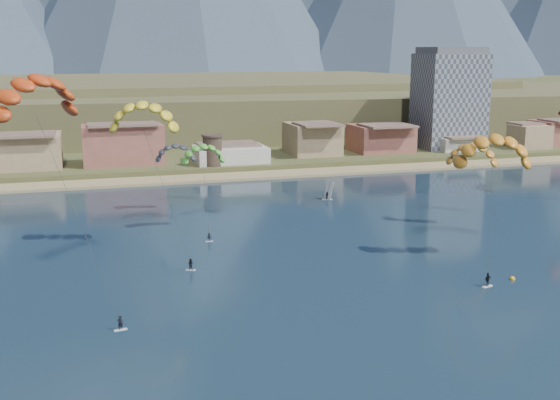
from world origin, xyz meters
name	(u,v)px	position (x,y,z in m)	size (l,w,h in m)	color
ground	(359,342)	(0.00, 0.00, 0.00)	(2400.00, 2400.00, 0.00)	#0D1D30
beach	(200,178)	(0.00, 106.00, 0.25)	(2200.00, 12.00, 0.90)	tan
land	(112,89)	(0.00, 560.00, 0.00)	(2200.00, 900.00, 4.00)	brown
foothills	(200,106)	(22.39, 232.47, 9.08)	(940.00, 210.00, 18.00)	brown
town	(39,147)	(-40.00, 122.00, 8.00)	(400.00, 24.00, 12.00)	silver
apartment_tower	(449,99)	(85.00, 128.00, 17.82)	(20.00, 16.00, 32.00)	gray
watchtower	(212,150)	(5.00, 114.00, 6.37)	(5.82, 5.82, 8.60)	#47382D
kitesurfer_red	(34,90)	(-34.30, 21.96, 28.07)	(15.63, 17.02, 31.90)	silver
kitesurfer_yellow	(143,112)	(-19.09, 46.71, 22.83)	(12.76, 19.52, 27.63)	silver
kitesurfer_orange	(494,146)	(32.74, 24.62, 18.20)	(15.59, 17.46, 23.33)	silver
kitesurfer_green	(203,152)	(-8.00, 54.47, 14.80)	(8.77, 10.35, 17.28)	silver
distant_kite_dark	(176,149)	(-10.63, 71.87, 12.91)	(9.17, 6.33, 16.08)	#262626
distant_kite_orange	(473,150)	(41.56, 44.44, 14.36)	(10.34, 9.02, 17.71)	#262626
windsurfer	(328,194)	(23.33, 73.02, 1.31)	(2.46, 2.66, 4.12)	silver
buoy	(512,279)	(30.10, 13.90, 0.14)	(0.79, 0.79, 0.79)	yellow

